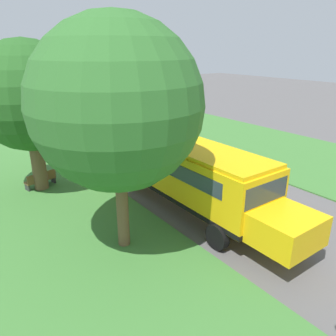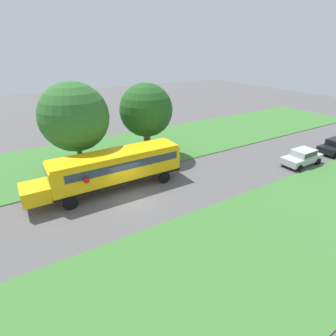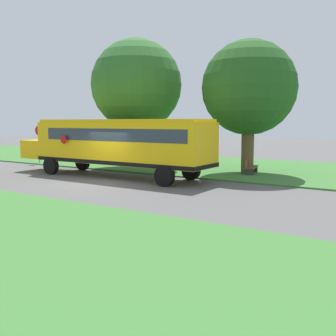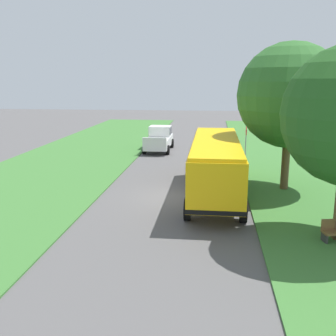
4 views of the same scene
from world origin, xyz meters
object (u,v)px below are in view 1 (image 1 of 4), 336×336
Objects in this scene: car_blue_furthest at (62,99)px; park_bench at (41,180)px; school_bus at (180,166)px; car_black_middle at (84,107)px; car_silver_nearest at (109,116)px; oak_tree_roadside_mid at (29,96)px; oak_tree_beside_bus at (115,107)px.

park_bench is (-9.99, -25.23, -0.40)m from car_blue_furthest.
school_bus reaches higher than car_black_middle.
car_black_middle is at bearing 78.01° from school_bus.
car_black_middle is 1.00× the size of car_blue_furthest.
car_blue_furthest is (0.00, 13.39, 0.00)m from car_silver_nearest.
car_blue_furthest is 27.14m from park_bench.
car_blue_furthest is at bearing 68.39° from park_bench.
school_bus is 2.82× the size of car_black_middle.
oak_tree_roadside_mid reaches higher than park_bench.
oak_tree_beside_bus reaches higher than school_bus.
car_silver_nearest is 21.71m from oak_tree_beside_bus.
school_bus is 8.05m from oak_tree_roadside_mid.
car_blue_furthest reaches higher than park_bench.
car_black_middle is at bearing 60.99° from park_bench.
car_blue_furthest is at bearing 68.51° from oak_tree_roadside_mid.
car_silver_nearest is at bearing 64.74° from oak_tree_beside_bus.
car_silver_nearest is 1.00× the size of car_blue_furthest.
car_black_middle is at bearing 70.35° from oak_tree_beside_bus.
school_bus is at bearing 21.64° from oak_tree_beside_bus.
oak_tree_roadside_mid is at bearing 131.71° from school_bus.
car_silver_nearest is 13.39m from car_blue_furthest.
oak_tree_beside_bus is (-4.01, -1.59, 3.39)m from school_bus.
car_silver_nearest is at bearing 49.84° from park_bench.
car_silver_nearest is (5.06, 17.63, -1.05)m from school_bus.
car_silver_nearest is at bearing 50.29° from oak_tree_roadside_mid.
school_bus is 1.50× the size of oak_tree_beside_bus.
car_silver_nearest is 0.53× the size of oak_tree_beside_bus.
park_bench is at bearing 97.15° from oak_tree_beside_bus.
school_bus is at bearing -99.26° from car_blue_furthest.
oak_tree_beside_bus is (-9.07, -32.61, 4.44)m from car_blue_furthest.
car_silver_nearest is 1.00× the size of car_black_middle.
oak_tree_beside_bus is at bearing -82.45° from oak_tree_roadside_mid.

